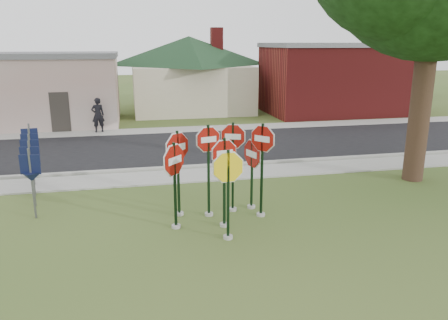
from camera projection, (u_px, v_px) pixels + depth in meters
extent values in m
plane|color=#3B5620|center=(230.00, 240.00, 10.85)|extent=(120.00, 120.00, 0.00)
cube|color=gray|center=(197.00, 175.00, 16.03)|extent=(60.00, 1.60, 0.06)
cube|color=black|center=(182.00, 148.00, 20.29)|extent=(60.00, 7.00, 0.04)
cube|color=gray|center=(173.00, 130.00, 24.35)|extent=(60.00, 1.60, 0.06)
cube|color=gray|center=(193.00, 167.00, 16.97)|extent=(60.00, 0.20, 0.14)
cylinder|color=#9F9D95|center=(224.00, 225.00, 11.65)|extent=(0.24, 0.24, 0.08)
cube|color=black|center=(224.00, 183.00, 11.35)|extent=(0.07, 0.06, 2.41)
cylinder|color=white|center=(224.00, 153.00, 11.14)|extent=(0.95, 0.24, 0.97)
cylinder|color=maroon|center=(224.00, 153.00, 11.14)|extent=(0.88, 0.23, 0.90)
cube|color=white|center=(224.00, 153.00, 11.14)|extent=(0.44, 0.11, 0.15)
cylinder|color=#9F9D95|center=(228.00, 237.00, 10.91)|extent=(0.24, 0.24, 0.08)
cube|color=black|center=(228.00, 195.00, 10.62)|extent=(0.06, 0.05, 2.29)
cylinder|color=white|center=(228.00, 167.00, 10.43)|extent=(1.08, 0.09, 1.08)
cylinder|color=yellow|center=(228.00, 167.00, 10.43)|extent=(1.00, 0.09, 1.00)
cylinder|color=#9F9D95|center=(176.00, 226.00, 11.54)|extent=(0.24, 0.24, 0.08)
cube|color=black|center=(175.00, 186.00, 11.25)|extent=(0.08, 0.08, 2.31)
cylinder|color=white|center=(174.00, 160.00, 11.07)|extent=(0.79, 0.86, 1.15)
cylinder|color=maroon|center=(174.00, 160.00, 11.07)|extent=(0.73, 0.80, 1.07)
cube|color=white|center=(174.00, 160.00, 11.07)|extent=(0.37, 0.40, 0.18)
cylinder|color=#9F9D95|center=(261.00, 214.00, 12.35)|extent=(0.24, 0.24, 0.08)
cube|color=black|center=(262.00, 171.00, 12.01)|extent=(0.08, 0.08, 2.65)
cylinder|color=white|center=(263.00, 139.00, 11.78)|extent=(0.68, 0.80, 1.03)
cylinder|color=maroon|center=(263.00, 139.00, 11.78)|extent=(0.64, 0.74, 0.96)
cube|color=white|center=(263.00, 139.00, 11.78)|extent=(0.32, 0.37, 0.16)
cylinder|color=#9F9D95|center=(233.00, 209.00, 12.73)|extent=(0.24, 0.24, 0.08)
cube|color=black|center=(233.00, 168.00, 12.40)|extent=(0.07, 0.07, 2.61)
cylinder|color=white|center=(233.00, 136.00, 12.17)|extent=(0.91, 0.39, 0.98)
cylinder|color=maroon|center=(233.00, 136.00, 12.17)|extent=(0.85, 0.36, 0.91)
cube|color=white|center=(233.00, 136.00, 12.17)|extent=(0.42, 0.18, 0.16)
cylinder|color=#9F9D95|center=(209.00, 214.00, 12.37)|extent=(0.24, 0.24, 0.08)
cube|color=black|center=(209.00, 171.00, 12.04)|extent=(0.07, 0.06, 2.61)
cylinder|color=white|center=(208.00, 139.00, 11.81)|extent=(0.96, 0.28, 0.99)
cylinder|color=maroon|center=(208.00, 139.00, 11.81)|extent=(0.89, 0.27, 0.92)
cube|color=white|center=(208.00, 139.00, 11.81)|extent=(0.44, 0.13, 0.16)
cylinder|color=#9F9D95|center=(251.00, 207.00, 12.94)|extent=(0.24, 0.24, 0.08)
cube|color=black|center=(252.00, 174.00, 12.67)|extent=(0.07, 0.07, 2.11)
cylinder|color=white|center=(252.00, 154.00, 12.52)|extent=(0.37, 1.10, 1.15)
cylinder|color=maroon|center=(252.00, 154.00, 12.52)|extent=(0.35, 1.02, 1.07)
cube|color=white|center=(252.00, 154.00, 12.52)|extent=(0.17, 0.51, 0.18)
cylinder|color=#9F9D95|center=(179.00, 214.00, 12.40)|extent=(0.24, 0.24, 0.08)
cube|color=black|center=(178.00, 174.00, 12.10)|extent=(0.08, 0.08, 2.44)
cylinder|color=white|center=(177.00, 147.00, 11.90)|extent=(0.93, 0.73, 1.16)
cylinder|color=maroon|center=(177.00, 147.00, 11.90)|extent=(0.86, 0.68, 1.08)
cube|color=white|center=(177.00, 147.00, 11.90)|extent=(0.43, 0.34, 0.19)
cube|color=#59595E|center=(32.00, 184.00, 11.94)|extent=(0.05, 0.05, 2.00)
cube|color=black|center=(30.00, 165.00, 11.80)|extent=(0.55, 0.13, 0.55)
cone|color=black|center=(31.00, 177.00, 11.89)|extent=(0.65, 0.65, 0.25)
cube|color=#59595E|center=(32.00, 174.00, 12.85)|extent=(0.05, 0.05, 2.00)
cube|color=black|center=(30.00, 156.00, 12.70)|extent=(0.55, 0.09, 0.55)
cone|color=black|center=(31.00, 167.00, 12.79)|extent=(0.62, 0.62, 0.25)
cube|color=#59595E|center=(32.00, 165.00, 13.75)|extent=(0.05, 0.05, 2.00)
cube|color=black|center=(30.00, 148.00, 13.61)|extent=(0.55, 0.05, 0.55)
cone|color=black|center=(31.00, 159.00, 13.70)|extent=(0.58, 0.58, 0.25)
cube|color=#59595E|center=(32.00, 158.00, 14.65)|extent=(0.05, 0.05, 2.00)
cube|color=black|center=(30.00, 142.00, 14.51)|extent=(0.55, 0.05, 0.55)
cone|color=black|center=(31.00, 152.00, 14.60)|extent=(0.58, 0.58, 0.25)
cube|color=#59595E|center=(32.00, 151.00, 15.56)|extent=(0.05, 0.05, 2.00)
cube|color=black|center=(30.00, 136.00, 15.41)|extent=(0.55, 0.09, 0.55)
cone|color=black|center=(31.00, 146.00, 15.51)|extent=(0.62, 0.62, 0.25)
cube|color=beige|center=(12.00, 91.00, 25.51)|extent=(12.00, 6.00, 4.00)
cube|color=slate|center=(8.00, 55.00, 24.98)|extent=(12.20, 6.20, 0.30)
cube|color=#332D28|center=(60.00, 113.00, 23.54)|extent=(1.00, 0.10, 2.20)
cube|color=beige|center=(190.00, 88.00, 31.61)|extent=(8.00, 8.00, 3.20)
pyramid|color=black|center=(189.00, 36.00, 30.68)|extent=(11.60, 11.60, 2.00)
cube|color=maroon|center=(217.00, 39.00, 31.14)|extent=(0.80, 0.80, 1.60)
cube|color=maroon|center=(340.00, 80.00, 30.16)|extent=(10.00, 6.00, 4.50)
cube|color=slate|center=(342.00, 45.00, 29.55)|extent=(10.20, 6.20, 0.30)
cube|color=white|center=(332.00, 79.00, 26.88)|extent=(2.00, 0.08, 0.90)
cylinder|color=#301F15|center=(422.00, 94.00, 14.87)|extent=(0.70, 0.70, 6.12)
cylinder|color=#301F15|center=(404.00, 74.00, 39.32)|extent=(0.50, 0.50, 4.00)
sphere|color=black|center=(408.00, 33.00, 38.39)|extent=(5.60, 5.60, 5.60)
imported|color=black|center=(98.00, 115.00, 23.44)|extent=(0.76, 0.59, 1.86)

